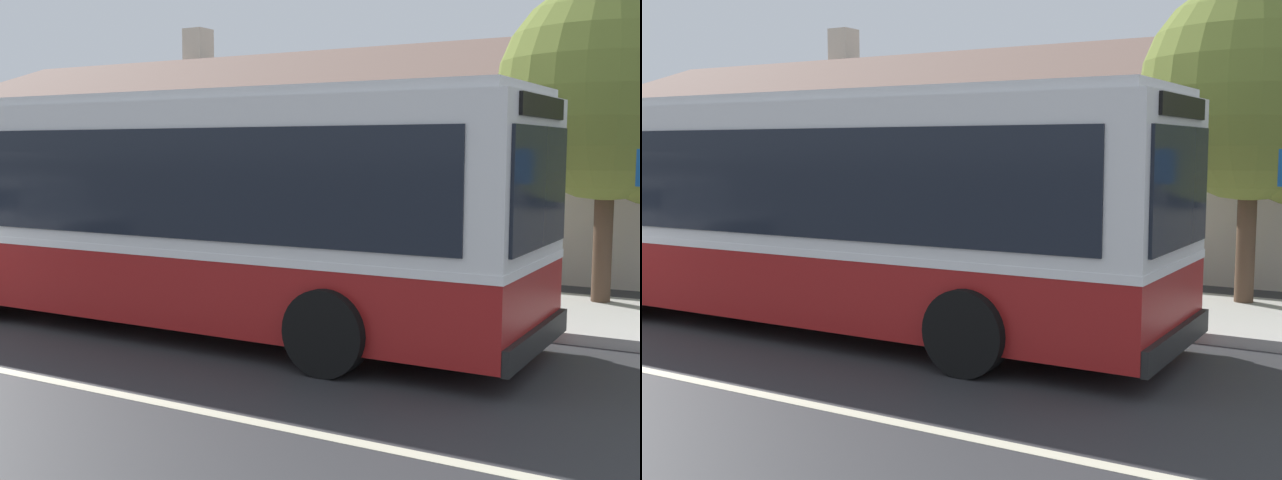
# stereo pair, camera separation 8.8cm
# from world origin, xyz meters

# --- Properties ---
(sidewalk_far) EXTENTS (60.00, 3.00, 0.15)m
(sidewalk_far) POSITION_xyz_m (0.00, 6.00, 0.07)
(sidewalk_far) COLOR #ADAAA3
(sidewalk_far) RESTS_ON ground
(community_building) EXTENTS (25.50, 8.73, 6.25)m
(community_building) POSITION_xyz_m (2.41, 13.44, 2.01)
(community_building) COLOR beige
(community_building) RESTS_ON ground
(transit_bus) EXTENTS (10.63, 2.80, 3.26)m
(transit_bus) POSITION_xyz_m (4.01, 2.90, 1.75)
(transit_bus) COLOR maroon
(transit_bus) RESTS_ON ground
(street_tree_primary) EXTENTS (3.71, 3.39, 5.13)m
(street_tree_primary) POSITION_xyz_m (9.44, 7.05, 3.28)
(street_tree_primary) COLOR #4C3828
(street_tree_primary) RESTS_ON ground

